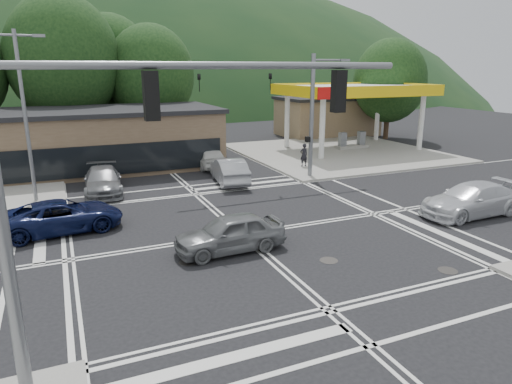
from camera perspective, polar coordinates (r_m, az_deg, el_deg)
name	(u,v)px	position (r m, az deg, el deg)	size (l,w,h in m)	color
ground	(242,234)	(20.35, -1.79, -5.28)	(120.00, 120.00, 0.00)	black
sidewalk_ne	(339,152)	(40.05, 10.31, 4.90)	(16.00, 16.00, 0.15)	gray
gas_station_canopy	(354,92)	(41.42, 12.21, 12.07)	(12.32, 8.34, 5.75)	silver
convenience_store	(327,117)	(50.80, 8.88, 9.22)	(10.00, 6.00, 3.80)	#846B4F
commercial_row	(44,144)	(35.10, -24.97, 5.46)	(24.00, 8.00, 4.00)	brown
hill_north	(90,101)	(108.17, -20.09, 10.64)	(252.00, 126.00, 140.00)	#18351A
tree_n_b	(63,59)	(41.72, -22.94, 15.05)	(9.00, 9.00, 12.98)	#382619
tree_n_c	(151,75)	(42.47, -13.03, 14.06)	(7.60, 7.60, 10.87)	#382619
tree_n_e	(109,67)	(45.98, -17.84, 14.61)	(8.40, 8.40, 11.98)	#382619
tree_ne	(390,81)	(48.84, 16.37, 13.19)	(7.20, 7.20, 9.99)	#382619
streetlight_nw	(26,109)	(26.83, -26.86, 9.20)	(2.50, 0.25, 9.00)	slate
signal_mast_ne	(295,101)	(29.50, 4.89, 11.23)	(11.65, 0.30, 8.00)	slate
signal_mast_sw	(96,172)	(9.74, -19.34, 2.35)	(9.14, 0.28, 8.00)	slate
car_blue_west	(62,216)	(22.20, -23.05, -2.79)	(2.40, 5.20, 1.45)	#0D1439
car_grey_center	(230,233)	(18.31, -3.29, -5.14)	(1.80, 4.47, 1.52)	slate
car_silver_east	(472,200)	(25.08, 25.35, -0.87)	(2.24, 5.51, 1.60)	silver
car_queue_a	(229,170)	(29.13, -3.37, 2.71)	(1.70, 4.88, 1.61)	#9B9DA2
car_queue_b	(208,157)	(33.83, -6.01, 4.41)	(1.88, 4.66, 1.59)	silver
car_northbound	(103,181)	(28.14, -18.59, 1.35)	(2.09, 5.13, 1.49)	slate
pedestrian	(304,155)	(33.47, 6.00, 4.62)	(0.61, 0.40, 1.67)	black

